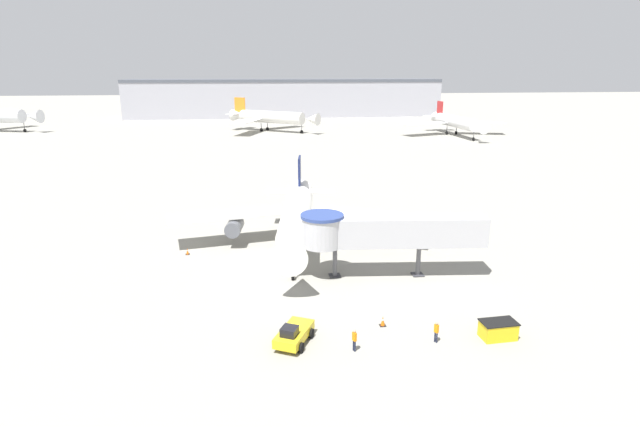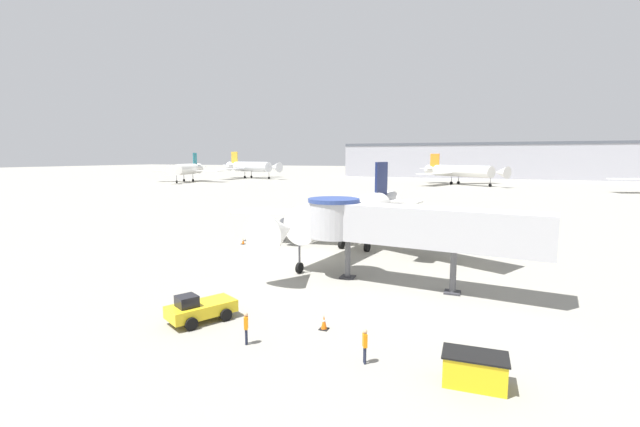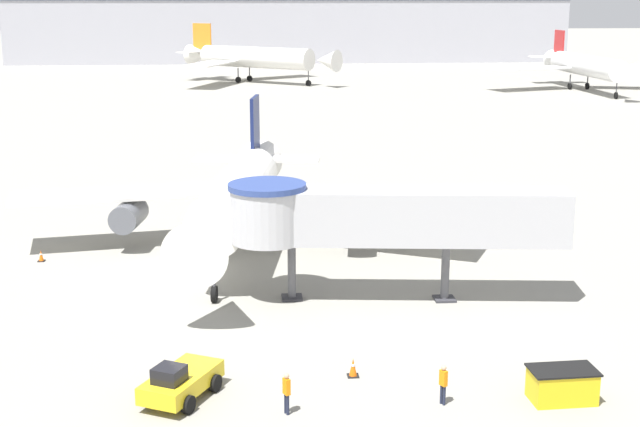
{
  "view_description": "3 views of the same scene",
  "coord_description": "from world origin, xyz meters",
  "px_view_note": "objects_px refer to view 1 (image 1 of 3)",
  "views": [
    {
      "loc": [
        -2.04,
        -49.5,
        19.23
      ],
      "look_at": [
        4.92,
        -1.61,
        5.42
      ],
      "focal_mm": 28.0,
      "sensor_mm": 36.0,
      "label": 1
    },
    {
      "loc": [
        16.28,
        -36.52,
        9.54
      ],
      "look_at": [
        1.24,
        0.47,
        4.25
      ],
      "focal_mm": 24.0,
      "sensor_mm": 36.0,
      "label": 2
    },
    {
      "loc": [
        3.48,
        -50.25,
        15.71
      ],
      "look_at": [
        8.08,
        3.06,
        2.66
      ],
      "focal_mm": 50.0,
      "sensor_mm": 36.0,
      "label": 3
    }
  ],
  "objects_px": {
    "jet_bridge": "(380,231)",
    "main_airplane": "(297,216)",
    "traffic_cone_port_wing": "(187,252)",
    "background_jet_orange_tail": "(270,117)",
    "traffic_cone_apron_front": "(383,321)",
    "background_jet_red_tail": "(455,122)",
    "ground_crew_wing_walker": "(354,339)",
    "pushback_tug_yellow": "(294,334)",
    "service_container_yellow": "(498,330)",
    "ground_crew_marshaller": "(436,330)"
  },
  "relations": [
    {
      "from": "background_jet_orange_tail",
      "to": "traffic_cone_port_wing",
      "type": "bearing_deg",
      "value": -149.17
    },
    {
      "from": "pushback_tug_yellow",
      "to": "ground_crew_wing_walker",
      "type": "relative_size",
      "value": 2.52
    },
    {
      "from": "traffic_cone_apron_front",
      "to": "main_airplane",
      "type": "bearing_deg",
      "value": 104.44
    },
    {
      "from": "background_jet_orange_tail",
      "to": "background_jet_red_tail",
      "type": "xyz_separation_m",
      "value": [
        56.39,
        -19.55,
        -0.4
      ]
    },
    {
      "from": "jet_bridge",
      "to": "pushback_tug_yellow",
      "type": "xyz_separation_m",
      "value": [
        -9.37,
        -11.37,
        -3.85
      ]
    },
    {
      "from": "jet_bridge",
      "to": "main_airplane",
      "type": "bearing_deg",
      "value": 134.25
    },
    {
      "from": "service_container_yellow",
      "to": "traffic_cone_apron_front",
      "type": "relative_size",
      "value": 3.36
    },
    {
      "from": "background_jet_red_tail",
      "to": "traffic_cone_apron_front",
      "type": "bearing_deg",
      "value": -116.47
    },
    {
      "from": "traffic_cone_port_wing",
      "to": "ground_crew_marshaller",
      "type": "distance_m",
      "value": 29.41
    },
    {
      "from": "traffic_cone_port_wing",
      "to": "ground_crew_wing_walker",
      "type": "distance_m",
      "value": 25.83
    },
    {
      "from": "ground_crew_wing_walker",
      "to": "pushback_tug_yellow",
      "type": "bearing_deg",
      "value": -137.43
    },
    {
      "from": "main_airplane",
      "to": "ground_crew_marshaller",
      "type": "xyz_separation_m",
      "value": [
        8.07,
        -21.82,
        -2.85
      ]
    },
    {
      "from": "service_container_yellow",
      "to": "ground_crew_wing_walker",
      "type": "distance_m",
      "value": 11.01
    },
    {
      "from": "main_airplane",
      "to": "traffic_cone_port_wing",
      "type": "xyz_separation_m",
      "value": [
        -12.06,
        -0.38,
        -3.47
      ]
    },
    {
      "from": "service_container_yellow",
      "to": "background_jet_orange_tail",
      "type": "height_order",
      "value": "background_jet_orange_tail"
    },
    {
      "from": "service_container_yellow",
      "to": "ground_crew_wing_walker",
      "type": "height_order",
      "value": "ground_crew_wing_walker"
    },
    {
      "from": "jet_bridge",
      "to": "background_jet_red_tail",
      "type": "xyz_separation_m",
      "value": [
        51.76,
        104.45,
        -0.3
      ]
    },
    {
      "from": "ground_crew_wing_walker",
      "to": "background_jet_orange_tail",
      "type": "relative_size",
      "value": 0.06
    },
    {
      "from": "background_jet_red_tail",
      "to": "pushback_tug_yellow",
      "type": "bearing_deg",
      "value": -119.01
    },
    {
      "from": "traffic_cone_port_wing",
      "to": "jet_bridge",
      "type": "bearing_deg",
      "value": -24.48
    },
    {
      "from": "traffic_cone_port_wing",
      "to": "background_jet_orange_tail",
      "type": "distance_m",
      "value": 116.29
    },
    {
      "from": "jet_bridge",
      "to": "traffic_cone_port_wing",
      "type": "relative_size",
      "value": 25.12
    },
    {
      "from": "ground_crew_wing_walker",
      "to": "background_jet_red_tail",
      "type": "relative_size",
      "value": 0.05
    },
    {
      "from": "pushback_tug_yellow",
      "to": "traffic_cone_apron_front",
      "type": "height_order",
      "value": "pushback_tug_yellow"
    },
    {
      "from": "jet_bridge",
      "to": "service_container_yellow",
      "type": "bearing_deg",
      "value": -59.23
    },
    {
      "from": "pushback_tug_yellow",
      "to": "traffic_cone_port_wing",
      "type": "height_order",
      "value": "pushback_tug_yellow"
    },
    {
      "from": "background_jet_orange_tail",
      "to": "pushback_tug_yellow",
      "type": "bearing_deg",
      "value": -144.02
    },
    {
      "from": "background_jet_red_tail",
      "to": "background_jet_orange_tail",
      "type": "bearing_deg",
      "value": 159.7
    },
    {
      "from": "jet_bridge",
      "to": "ground_crew_marshaller",
      "type": "height_order",
      "value": "jet_bridge"
    },
    {
      "from": "pushback_tug_yellow",
      "to": "background_jet_orange_tail",
      "type": "bearing_deg",
      "value": 115.33
    },
    {
      "from": "ground_crew_marshaller",
      "to": "ground_crew_wing_walker",
      "type": "bearing_deg",
      "value": -115.3
    },
    {
      "from": "traffic_cone_apron_front",
      "to": "ground_crew_marshaller",
      "type": "relative_size",
      "value": 0.49
    },
    {
      "from": "pushback_tug_yellow",
      "to": "background_jet_red_tail",
      "type": "relative_size",
      "value": 0.12
    },
    {
      "from": "ground_crew_marshaller",
      "to": "traffic_cone_port_wing",
      "type": "bearing_deg",
      "value": -164.95
    },
    {
      "from": "main_airplane",
      "to": "ground_crew_wing_walker",
      "type": "relative_size",
      "value": 17.63
    },
    {
      "from": "main_airplane",
      "to": "pushback_tug_yellow",
      "type": "relative_size",
      "value": 7.01
    },
    {
      "from": "service_container_yellow",
      "to": "ground_crew_wing_walker",
      "type": "xyz_separation_m",
      "value": [
        -11.0,
        -0.22,
        0.3
      ]
    },
    {
      "from": "traffic_cone_apron_front",
      "to": "ground_crew_marshaller",
      "type": "distance_m",
      "value": 4.41
    },
    {
      "from": "ground_crew_marshaller",
      "to": "background_jet_red_tail",
      "type": "relative_size",
      "value": 0.05
    },
    {
      "from": "pushback_tug_yellow",
      "to": "ground_crew_wing_walker",
      "type": "height_order",
      "value": "pushback_tug_yellow"
    },
    {
      "from": "ground_crew_marshaller",
      "to": "background_jet_red_tail",
      "type": "distance_m",
      "value": 127.75
    },
    {
      "from": "background_jet_orange_tail",
      "to": "jet_bridge",
      "type": "bearing_deg",
      "value": -139.88
    },
    {
      "from": "main_airplane",
      "to": "background_jet_orange_tail",
      "type": "bearing_deg",
      "value": 97.16
    },
    {
      "from": "traffic_cone_port_wing",
      "to": "ground_crew_marshaller",
      "type": "height_order",
      "value": "ground_crew_marshaller"
    },
    {
      "from": "jet_bridge",
      "to": "service_container_yellow",
      "type": "relative_size",
      "value": 6.52
    },
    {
      "from": "ground_crew_marshaller",
      "to": "background_jet_red_tail",
      "type": "xyz_separation_m",
      "value": [
        50.76,
        117.19,
        3.35
      ]
    },
    {
      "from": "traffic_cone_apron_front",
      "to": "background_jet_red_tail",
      "type": "distance_m",
      "value": 126.39
    },
    {
      "from": "traffic_cone_port_wing",
      "to": "ground_crew_wing_walker",
      "type": "bearing_deg",
      "value": -57.37
    },
    {
      "from": "background_jet_red_tail",
      "to": "service_container_yellow",
      "type": "bearing_deg",
      "value": -112.58
    },
    {
      "from": "ground_crew_wing_walker",
      "to": "background_jet_red_tail",
      "type": "height_order",
      "value": "background_jet_red_tail"
    }
  ]
}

